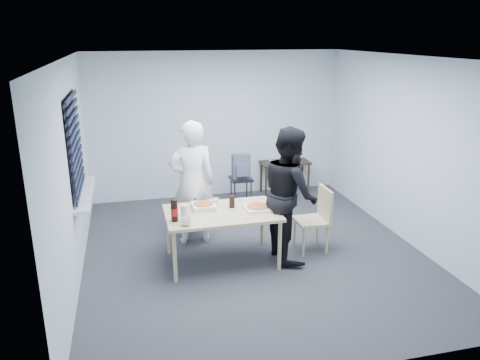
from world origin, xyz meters
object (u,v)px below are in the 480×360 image
object	(u,v)px
chair_far	(195,200)
stool	(241,184)
side_table	(285,166)
backpack	(241,166)
person_black	(290,194)
dining_table	(222,216)
person_white	(192,183)
mug_b	(216,202)
mug_a	(187,221)
chair_right	(317,215)
soda_bottle	(174,211)

from	to	relation	value
chair_far	stool	distance (m)	1.33
side_table	backpack	bearing A→B (deg)	-152.80
person_black	dining_table	bearing A→B (deg)	86.43
stool	person_black	bearing A→B (deg)	-85.81
person_white	mug_b	size ratio (longest dim) A/B	17.70
person_black	backpack	world-z (taller)	person_black
mug_b	mug_a	bearing A→B (deg)	-128.46
stool	backpack	distance (m)	0.31
stool	mug_b	bearing A→B (deg)	-114.25
chair_far	stool	xyz separation A→B (m)	(0.94, 0.93, -0.11)
chair_right	soda_bottle	distance (m)	2.00
side_table	soda_bottle	distance (m)	3.52
soda_bottle	person_black	bearing A→B (deg)	4.30
backpack	dining_table	bearing A→B (deg)	-134.58
stool	chair_far	bearing A→B (deg)	-135.16
dining_table	stool	distance (m)	2.12
dining_table	person_white	distance (m)	0.79
soda_bottle	mug_a	bearing A→B (deg)	-53.18
stool	backpack	xyz separation A→B (m)	(-0.00, -0.01, 0.31)
chair_right	mug_b	world-z (taller)	chair_right
person_white	mug_a	world-z (taller)	person_white
mug_b	side_table	bearing A→B (deg)	51.69
dining_table	mug_a	xyz separation A→B (m)	(-0.49, -0.33, 0.11)
side_table	mug_a	size ratio (longest dim) A/B	7.36
backpack	person_black	bearing A→B (deg)	-109.55
dining_table	chair_right	distance (m)	1.35
person_black	mug_b	xyz separation A→B (m)	(-0.92, 0.31, -0.14)
person_white	soda_bottle	world-z (taller)	person_white
chair_far	side_table	size ratio (longest dim) A/B	0.98
mug_a	chair_right	bearing A→B (deg)	11.56
side_table	person_black	bearing A→B (deg)	-108.06
side_table	stool	world-z (taller)	side_table
side_table	mug_a	distance (m)	3.56
person_black	side_table	xyz separation A→B (m)	(0.82, 2.51, -0.36)
backpack	mug_a	bearing A→B (deg)	-142.16
side_table	mug_b	xyz separation A→B (m)	(-1.74, -2.20, 0.22)
backpack	side_table	bearing A→B (deg)	3.44
backpack	mug_a	distance (m)	2.60
dining_table	side_table	world-z (taller)	dining_table
backpack	mug_b	xyz separation A→B (m)	(-0.77, -1.71, 0.03)
chair_far	mug_b	bearing A→B (deg)	-78.28
person_white	mug_a	distance (m)	1.07
stool	soda_bottle	xyz separation A→B (m)	(-1.36, -2.14, 0.44)
dining_table	soda_bottle	xyz separation A→B (m)	(-0.62, -0.17, 0.19)
mug_a	side_table	bearing A→B (deg)	51.66
chair_far	soda_bottle	distance (m)	1.32
mug_b	person_white	bearing A→B (deg)	117.76
chair_right	soda_bottle	size ratio (longest dim) A/B	3.19
person_white	stool	world-z (taller)	person_white
chair_right	person_black	distance (m)	0.59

